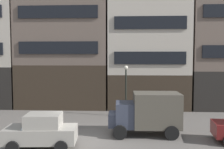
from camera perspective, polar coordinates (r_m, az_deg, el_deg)
name	(u,v)px	position (r m, az deg, el deg)	size (l,w,h in m)	color
ground_plane	(85,139)	(15.45, -6.08, -14.20)	(120.00, 120.00, 0.00)	#605B56
building_center_left	(65,34)	(25.47, -10.56, 8.85)	(8.89, 5.54, 13.91)	#33281E
building_center_right	(147,40)	(24.85, 7.97, 7.72)	(7.88, 5.54, 12.79)	#33281E
delivery_truck_far	(147,112)	(15.90, 7.88, -8.37)	(4.38, 2.19, 2.62)	#333847
sedan_parked_curb	(42,131)	(14.20, -15.52, -12.12)	(3.80, 2.06, 1.83)	gray
streetlamp_curbside	(126,84)	(20.35, 3.14, -2.06)	(0.32, 0.32, 4.12)	black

